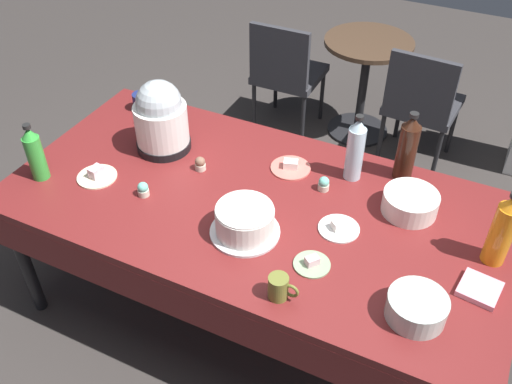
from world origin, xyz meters
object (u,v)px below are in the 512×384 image
object	(u,v)px
dessert_plate_white	(339,227)
round_cafe_table	(365,70)
slow_cooker	(161,118)
glass_salad_bowl	(417,307)
soda_bottle_lime_soda	(35,154)
ceramic_snack_bowl	(410,203)
cupcake_rose	(143,189)
coffee_mug_olive	(279,287)
potluck_table	(256,211)
cupcake_vanilla	(200,164)
maroon_chair_right	(422,101)
dessert_plate_cream	(97,175)
soda_bottle_water	(355,150)
soda_bottle_cola	(407,148)
cupcake_mint	(324,184)
dessert_plate_sage	(312,263)
dessert_plate_coral	(291,167)
maroon_chair_left	(286,70)
soda_bottle_orange_juice	(503,230)
cupcake_berry	(143,119)
frosted_layer_cake	(245,221)
coffee_mug_navy	(142,102)

from	to	relation	value
dessert_plate_white	round_cafe_table	xyz separation A→B (m)	(-0.43, 1.84, -0.26)
slow_cooker	glass_salad_bowl	size ratio (longest dim) A/B	1.69
glass_salad_bowl	soda_bottle_lime_soda	bearing A→B (deg)	178.84
ceramic_snack_bowl	cupcake_rose	xyz separation A→B (m)	(-1.07, -0.40, -0.01)
slow_cooker	coffee_mug_olive	bearing A→B (deg)	-34.31
potluck_table	cupcake_vanilla	size ratio (longest dim) A/B	32.59
ceramic_snack_bowl	glass_salad_bowl	bearing A→B (deg)	-73.63
maroon_chair_right	round_cafe_table	xyz separation A→B (m)	(-0.44, 0.22, 0.01)
dessert_plate_cream	soda_bottle_water	world-z (taller)	soda_bottle_water
ceramic_snack_bowl	soda_bottle_cola	distance (m)	0.27
dessert_plate_cream	round_cafe_table	xyz separation A→B (m)	(0.68, 2.00, -0.27)
slow_cooker	soda_bottle_water	bearing A→B (deg)	11.37
ceramic_snack_bowl	cupcake_mint	size ratio (longest dim) A/B	3.46
glass_salad_bowl	dessert_plate_white	xyz separation A→B (m)	(-0.39, 0.30, -0.04)
dessert_plate_sage	cupcake_mint	xyz separation A→B (m)	(-0.12, 0.45, 0.02)
slow_cooker	dessert_plate_coral	xyz separation A→B (m)	(0.62, 0.11, -0.16)
soda_bottle_lime_soda	maroon_chair_left	size ratio (longest dim) A/B	0.33
potluck_table	maroon_chair_right	size ratio (longest dim) A/B	2.59
slow_cooker	soda_bottle_orange_juice	world-z (taller)	slow_cooker
cupcake_berry	soda_bottle_water	distance (m)	1.12
frosted_layer_cake	soda_bottle_cola	xyz separation A→B (m)	(0.48, 0.65, 0.09)
dessert_plate_sage	cupcake_rose	xyz separation A→B (m)	(-0.82, 0.07, 0.02)
maroon_chair_left	maroon_chair_right	xyz separation A→B (m)	(0.94, 0.00, 0.00)
cupcake_rose	coffee_mug_olive	world-z (taller)	coffee_mug_olive
dessert_plate_coral	soda_bottle_lime_soda	size ratio (longest dim) A/B	0.66
soda_bottle_water	round_cafe_table	world-z (taller)	soda_bottle_water
cupcake_rose	soda_bottle_cola	size ratio (longest dim) A/B	0.20
cupcake_vanilla	slow_cooker	bearing A→B (deg)	163.26
dessert_plate_coral	maroon_chair_left	distance (m)	1.48
dessert_plate_sage	maroon_chair_left	distance (m)	2.08
slow_cooker	soda_bottle_water	distance (m)	0.92
cupcake_rose	soda_bottle_lime_soda	bearing A→B (deg)	-168.97
potluck_table	glass_salad_bowl	xyz separation A→B (m)	(0.77, -0.31, 0.11)
maroon_chair_right	coffee_mug_navy	bearing A→B (deg)	-136.78
cupcake_rose	cupcake_berry	bearing A→B (deg)	124.89
soda_bottle_orange_juice	coffee_mug_navy	xyz separation A→B (m)	(-1.85, 0.32, -0.11)
dessert_plate_sage	maroon_chair_right	world-z (taller)	maroon_chair_right
potluck_table	dessert_plate_cream	xyz separation A→B (m)	(-0.73, -0.17, 0.08)
soda_bottle_water	coffee_mug_olive	size ratio (longest dim) A/B	2.78
maroon_chair_left	maroon_chair_right	bearing A→B (deg)	0.01
maroon_chair_right	cupcake_rose	bearing A→B (deg)	-115.62
dessert_plate_white	cupcake_rose	bearing A→B (deg)	-168.75
dessert_plate_sage	cupcake_vanilla	xyz separation A→B (m)	(-0.69, 0.34, 0.02)
slow_cooker	dessert_plate_sage	bearing A→B (deg)	-23.64
potluck_table	glass_salad_bowl	world-z (taller)	glass_salad_bowl
cupcake_rose	coffee_mug_navy	distance (m)	0.72
potluck_table	soda_bottle_orange_juice	size ratio (longest dim) A/B	6.61
dessert_plate_white	soda_bottle_orange_juice	bearing A→B (deg)	9.75
slow_cooker	cupcake_berry	distance (m)	0.28
soda_bottle_orange_juice	soda_bottle_cola	xyz separation A→B (m)	(-0.45, 0.36, 0.00)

